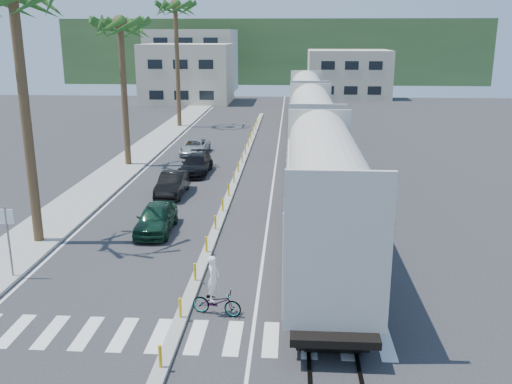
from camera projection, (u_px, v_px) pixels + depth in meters
ground at (186, 307)px, 20.28m from camera, size 140.00×140.00×0.00m
sidewalk at (137, 156)px, 44.81m from camera, size 3.00×90.00×0.15m
rails at (308, 151)px, 46.89m from camera, size 1.56×100.00×0.06m
median at (238, 173)px, 39.45m from camera, size 0.45×60.00×0.85m
crosswalk at (175, 336)px, 18.36m from camera, size 14.00×2.20×0.01m
lane_markings at (217, 158)px, 44.44m from camera, size 9.42×90.00×0.01m
freight_train at (310, 124)px, 42.23m from camera, size 3.00×60.94×5.85m
palm_trees at (125, 12)px, 39.69m from camera, size 3.50×37.20×13.75m
street_sign at (8, 232)px, 22.12m from camera, size 0.60×0.08×3.00m
buildings at (228, 67)px, 88.38m from camera, size 38.00×27.00×10.00m
hillside at (275, 51)px, 114.79m from camera, size 80.00×20.00×12.00m
car_lead at (156, 218)px, 27.84m from camera, size 1.82×4.17×1.40m
car_second at (173, 184)px, 34.21m from camera, size 1.55×4.18×1.37m
car_third at (196, 164)px, 39.40m from camera, size 2.11×4.66×1.32m
car_rear at (195, 147)px, 45.85m from camera, size 2.35×4.43×1.18m
cyclist at (216, 296)px, 19.61m from camera, size 1.35×2.02×2.17m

